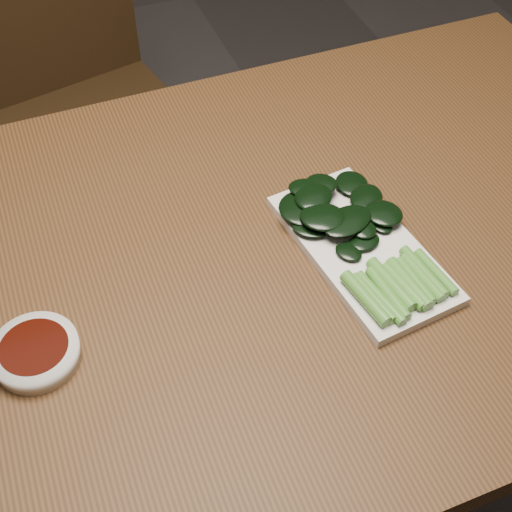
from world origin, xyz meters
name	(u,v)px	position (x,y,z in m)	size (l,w,h in m)	color
ground	(237,492)	(0.00, 0.00, 0.00)	(6.00, 6.00, 0.00)	#322F2F
table	(227,293)	(0.00, 0.00, 0.68)	(1.40, 0.80, 0.75)	#432913
chair_far	(78,96)	(-0.07, 0.81, 0.49)	(0.49, 0.49, 0.89)	black
sauce_bowl	(36,352)	(-0.26, -0.06, 0.76)	(0.10, 0.10, 0.03)	silver
serving_plate	(362,249)	(0.17, -0.05, 0.76)	(0.17, 0.29, 0.01)	silver
gai_lan	(354,234)	(0.17, -0.04, 0.78)	(0.17, 0.28, 0.03)	#4A882F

